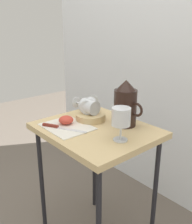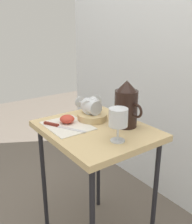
{
  "view_description": "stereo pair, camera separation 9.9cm",
  "coord_description": "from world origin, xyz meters",
  "px_view_note": "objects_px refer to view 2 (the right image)",
  "views": [
    {
      "loc": [
        0.87,
        -0.75,
        1.18
      ],
      "look_at": [
        0.0,
        0.0,
        0.78
      ],
      "focal_mm": 40.98,
      "sensor_mm": 36.0,
      "label": 1
    },
    {
      "loc": [
        0.93,
        -0.67,
        1.18
      ],
      "look_at": [
        0.0,
        0.0,
        0.78
      ],
      "focal_mm": 40.98,
      "sensor_mm": 36.0,
      "label": 2
    }
  ],
  "objects_px": {
    "wine_glass_tipped_far": "(91,105)",
    "apple_half_left": "(67,119)",
    "basket_tray": "(92,117)",
    "pitcher": "(126,108)",
    "wine_glass_tipped_near": "(91,106)",
    "wine_glass_upright": "(118,119)",
    "knife": "(58,126)",
    "table": "(96,141)"
  },
  "relations": [
    {
      "from": "wine_glass_upright",
      "to": "wine_glass_tipped_far",
      "type": "xyz_separation_m",
      "value": [
        -0.3,
        0.07,
        -0.03
      ]
    },
    {
      "from": "apple_half_left",
      "to": "knife",
      "type": "relative_size",
      "value": 0.34
    },
    {
      "from": "pitcher",
      "to": "wine_glass_tipped_near",
      "type": "xyz_separation_m",
      "value": [
        -0.17,
        -0.09,
        -0.02
      ]
    },
    {
      "from": "basket_tray",
      "to": "wine_glass_tipped_far",
      "type": "xyz_separation_m",
      "value": [
        -0.02,
        0.01,
        0.05
      ]
    },
    {
      "from": "apple_half_left",
      "to": "wine_glass_tipped_near",
      "type": "bearing_deg",
      "value": 80.9
    },
    {
      "from": "pitcher",
      "to": "wine_glass_tipped_near",
      "type": "distance_m",
      "value": 0.2
    },
    {
      "from": "table",
      "to": "knife",
      "type": "bearing_deg",
      "value": -126.29
    },
    {
      "from": "pitcher",
      "to": "apple_half_left",
      "type": "distance_m",
      "value": 0.3
    },
    {
      "from": "knife",
      "to": "pitcher",
      "type": "bearing_deg",
      "value": 57.6
    },
    {
      "from": "pitcher",
      "to": "wine_glass_tipped_near",
      "type": "height_order",
      "value": "pitcher"
    },
    {
      "from": "apple_half_left",
      "to": "knife",
      "type": "height_order",
      "value": "apple_half_left"
    },
    {
      "from": "table",
      "to": "wine_glass_upright",
      "type": "xyz_separation_m",
      "value": [
        0.18,
        -0.01,
        0.17
      ]
    },
    {
      "from": "pitcher",
      "to": "wine_glass_upright",
      "type": "xyz_separation_m",
      "value": [
        0.11,
        -0.14,
        0.01
      ]
    },
    {
      "from": "basket_tray",
      "to": "knife",
      "type": "relative_size",
      "value": 0.72
    },
    {
      "from": "basket_tray",
      "to": "wine_glass_tipped_near",
      "type": "height_order",
      "value": "wine_glass_tipped_near"
    },
    {
      "from": "pitcher",
      "to": "apple_half_left",
      "type": "bearing_deg",
      "value": -131.82
    },
    {
      "from": "wine_glass_tipped_far",
      "to": "apple_half_left",
      "type": "relative_size",
      "value": 2.17
    },
    {
      "from": "wine_glass_tipped_near",
      "to": "wine_glass_tipped_far",
      "type": "bearing_deg",
      "value": 139.28
    },
    {
      "from": "table",
      "to": "wine_glass_tipped_near",
      "type": "distance_m",
      "value": 0.19
    },
    {
      "from": "wine_glass_tipped_near",
      "to": "apple_half_left",
      "type": "relative_size",
      "value": 2.12
    },
    {
      "from": "wine_glass_upright",
      "to": "knife",
      "type": "distance_m",
      "value": 0.33
    },
    {
      "from": "table",
      "to": "basket_tray",
      "type": "height_order",
      "value": "basket_tray"
    },
    {
      "from": "table",
      "to": "pitcher",
      "type": "distance_m",
      "value": 0.22
    },
    {
      "from": "wine_glass_tipped_near",
      "to": "wine_glass_tipped_far",
      "type": "distance_m",
      "value": 0.02
    },
    {
      "from": "pitcher",
      "to": "knife",
      "type": "height_order",
      "value": "pitcher"
    },
    {
      "from": "table",
      "to": "knife",
      "type": "xyz_separation_m",
      "value": [
        -0.11,
        -0.15,
        0.08
      ]
    },
    {
      "from": "basket_tray",
      "to": "wine_glass_tipped_far",
      "type": "relative_size",
      "value": 0.98
    },
    {
      "from": "table",
      "to": "knife",
      "type": "distance_m",
      "value": 0.2
    },
    {
      "from": "wine_glass_upright",
      "to": "apple_half_left",
      "type": "bearing_deg",
      "value": -166.25
    },
    {
      "from": "basket_tray",
      "to": "wine_glass_tipped_far",
      "type": "bearing_deg",
      "value": 157.99
    },
    {
      "from": "knife",
      "to": "wine_glass_upright",
      "type": "bearing_deg",
      "value": 25.39
    },
    {
      "from": "wine_glass_tipped_far",
      "to": "apple_half_left",
      "type": "height_order",
      "value": "wine_glass_tipped_far"
    },
    {
      "from": "wine_glass_upright",
      "to": "wine_glass_tipped_far",
      "type": "distance_m",
      "value": 0.31
    },
    {
      "from": "wine_glass_tipped_near",
      "to": "knife",
      "type": "height_order",
      "value": "wine_glass_tipped_near"
    },
    {
      "from": "table",
      "to": "wine_glass_tipped_near",
      "type": "xyz_separation_m",
      "value": [
        -0.11,
        0.04,
        0.15
      ]
    },
    {
      "from": "wine_glass_tipped_far",
      "to": "wine_glass_upright",
      "type": "bearing_deg",
      "value": -12.99
    },
    {
      "from": "knife",
      "to": "basket_tray",
      "type": "bearing_deg",
      "value": 86.51
    },
    {
      "from": "basket_tray",
      "to": "apple_half_left",
      "type": "xyz_separation_m",
      "value": [
        -0.03,
        -0.13,
        0.01
      ]
    },
    {
      "from": "wine_glass_upright",
      "to": "wine_glass_tipped_near",
      "type": "height_order",
      "value": "wine_glass_upright"
    },
    {
      "from": "wine_glass_tipped_near",
      "to": "pitcher",
      "type": "bearing_deg",
      "value": 26.74
    },
    {
      "from": "pitcher",
      "to": "knife",
      "type": "relative_size",
      "value": 1.05
    },
    {
      "from": "wine_glass_tipped_far",
      "to": "apple_half_left",
      "type": "xyz_separation_m",
      "value": [
        -0.01,
        -0.14,
        -0.05
      ]
    }
  ]
}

